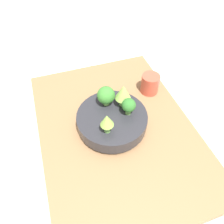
% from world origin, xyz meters
% --- Properties ---
extents(ground_plane, '(6.00, 6.00, 0.00)m').
position_xyz_m(ground_plane, '(0.00, 0.00, 0.00)').
color(ground_plane, silver).
extents(table, '(0.85, 0.61, 0.04)m').
position_xyz_m(table, '(0.00, 0.00, 0.02)').
color(table, olive).
rests_on(table, ground_plane).
extents(bowl, '(0.28, 0.28, 0.07)m').
position_xyz_m(bowl, '(0.01, 0.01, 0.08)').
color(bowl, '#28282D').
rests_on(bowl, table).
extents(broccoli_floret_right, '(0.07, 0.07, 0.08)m').
position_xyz_m(broccoli_floret_right, '(0.08, 0.02, 0.15)').
color(broccoli_floret_right, '#7AB256').
rests_on(broccoli_floret_right, bowl).
extents(romanesco_piece_near, '(0.06, 0.06, 0.10)m').
position_xyz_m(romanesco_piece_near, '(0.05, -0.04, 0.17)').
color(romanesco_piece_near, '#7AB256').
rests_on(romanesco_piece_near, bowl).
extents(romanesco_piece_far, '(0.05, 0.05, 0.09)m').
position_xyz_m(romanesco_piece_far, '(-0.06, 0.05, 0.16)').
color(romanesco_piece_far, '#6BA34C').
rests_on(romanesco_piece_far, bowl).
extents(broccoli_floret_front, '(0.05, 0.05, 0.07)m').
position_xyz_m(broccoli_floret_front, '(0.00, -0.05, 0.15)').
color(broccoli_floret_front, '#6BA34C').
rests_on(broccoli_floret_front, bowl).
extents(cup, '(0.08, 0.08, 0.09)m').
position_xyz_m(cup, '(0.15, -0.22, 0.08)').
color(cup, '#C64C38').
rests_on(cup, table).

